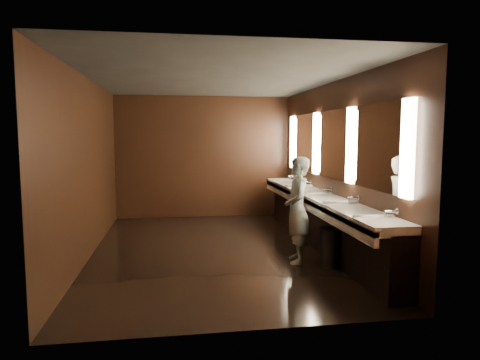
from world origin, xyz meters
The scene contains 10 objects.
floor centered at (0.00, 0.00, 0.00)m, with size 6.00×6.00×0.00m, color black.
ceiling centered at (0.00, 0.00, 2.80)m, with size 4.00×6.00×0.02m, color #2D2D2B.
wall_back centered at (0.00, 3.00, 1.40)m, with size 4.00×0.02×2.80m, color black.
wall_front centered at (0.00, -3.00, 1.40)m, with size 4.00×0.02×2.80m, color black.
wall_left centered at (-2.00, 0.00, 1.40)m, with size 0.02×6.00×2.80m, color black.
wall_right centered at (2.00, 0.00, 1.40)m, with size 0.02×6.00×2.80m, color black.
sink_counter centered at (1.79, 0.00, 0.50)m, with size 0.55×5.40×1.01m.
mirror_band centered at (1.98, 0.00, 1.75)m, with size 0.06×5.03×1.15m.
person centered at (1.13, -0.85, 0.79)m, with size 0.58×0.38×1.59m, color #96D8E0.
trash_bin centered at (1.58, -1.14, 0.28)m, with size 0.37×0.37×0.57m, color black.
Camera 1 is at (-0.67, -6.95, 1.90)m, focal length 32.00 mm.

